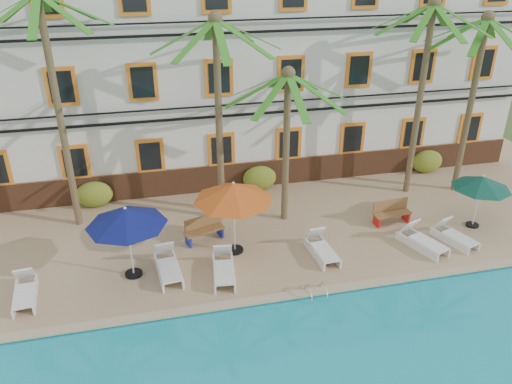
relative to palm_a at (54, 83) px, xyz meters
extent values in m
plane|color=#384C23|center=(7.48, -5.27, -5.81)|extent=(100.00, 100.00, 0.00)
cube|color=tan|center=(7.48, -0.27, -5.68)|extent=(30.00, 12.00, 0.25)
cube|color=tan|center=(7.48, -6.17, -5.53)|extent=(30.00, 0.35, 0.06)
cube|color=silver|center=(7.48, 4.73, -0.56)|extent=(25.00, 6.00, 10.00)
cube|color=brown|center=(7.48, 1.67, -4.96)|extent=(25.00, 0.12, 1.20)
cube|color=orange|center=(-0.02, 1.68, -3.66)|extent=(1.15, 0.10, 1.50)
cube|color=black|center=(-0.02, 1.63, -3.66)|extent=(0.85, 0.04, 1.20)
cube|color=orange|center=(2.98, 1.68, -3.66)|extent=(1.15, 0.10, 1.50)
cube|color=black|center=(2.98, 1.63, -3.66)|extent=(0.85, 0.04, 1.20)
cube|color=orange|center=(5.98, 1.68, -3.66)|extent=(1.15, 0.10, 1.50)
cube|color=black|center=(5.98, 1.63, -3.66)|extent=(0.85, 0.04, 1.20)
cube|color=orange|center=(8.98, 1.68, -3.66)|extent=(1.15, 0.10, 1.50)
cube|color=black|center=(8.98, 1.63, -3.66)|extent=(0.85, 0.04, 1.20)
cube|color=orange|center=(11.98, 1.68, -3.66)|extent=(1.15, 0.10, 1.50)
cube|color=black|center=(11.98, 1.63, -3.66)|extent=(0.85, 0.04, 1.20)
cube|color=orange|center=(14.98, 1.68, -3.66)|extent=(1.15, 0.10, 1.50)
cube|color=black|center=(14.98, 1.63, -3.66)|extent=(0.85, 0.04, 1.20)
cube|color=orange|center=(17.98, 1.68, -3.66)|extent=(1.15, 0.10, 1.50)
cube|color=black|center=(17.98, 1.63, -3.66)|extent=(0.85, 0.04, 1.20)
cube|color=orange|center=(-0.02, 1.68, -0.56)|extent=(1.15, 0.10, 1.50)
cube|color=black|center=(-0.02, 1.63, -0.56)|extent=(0.85, 0.04, 1.20)
cube|color=orange|center=(2.98, 1.68, -0.56)|extent=(1.15, 0.10, 1.50)
cube|color=black|center=(2.98, 1.63, -0.56)|extent=(0.85, 0.04, 1.20)
cube|color=orange|center=(5.98, 1.68, -0.56)|extent=(1.15, 0.10, 1.50)
cube|color=black|center=(5.98, 1.63, -0.56)|extent=(0.85, 0.04, 1.20)
cube|color=orange|center=(8.98, 1.68, -0.56)|extent=(1.15, 0.10, 1.50)
cube|color=black|center=(8.98, 1.63, -0.56)|extent=(0.85, 0.04, 1.20)
cube|color=orange|center=(11.98, 1.68, -0.56)|extent=(1.15, 0.10, 1.50)
cube|color=black|center=(11.98, 1.63, -0.56)|extent=(0.85, 0.04, 1.20)
cube|color=orange|center=(14.98, 1.68, -0.56)|extent=(1.15, 0.10, 1.50)
cube|color=black|center=(14.98, 1.63, -0.56)|extent=(0.85, 0.04, 1.20)
cube|color=orange|center=(17.98, 1.68, -0.56)|extent=(1.15, 0.10, 1.50)
cube|color=black|center=(17.98, 1.63, -0.56)|extent=(0.85, 0.04, 1.20)
cube|color=black|center=(7.48, 1.53, -2.11)|extent=(25.00, 0.08, 0.10)
cube|color=black|center=(7.48, 1.53, -1.66)|extent=(25.00, 0.08, 0.06)
cube|color=black|center=(7.48, 1.53, 1.19)|extent=(25.00, 0.08, 0.10)
cube|color=black|center=(7.48, 1.53, 1.64)|extent=(25.00, 0.08, 0.06)
cylinder|color=brown|center=(0.00, 0.00, -1.33)|extent=(0.26, 0.26, 8.46)
cube|color=#29741B|center=(0.00, 1.13, 2.36)|extent=(0.28, 2.26, 1.12)
cube|color=#29741B|center=(-0.80, 0.80, 2.36)|extent=(1.80, 1.80, 1.12)
cube|color=#29741B|center=(-1.13, 0.00, 2.36)|extent=(2.26, 0.28, 1.12)
cube|color=#29741B|center=(-0.80, -0.80, 2.36)|extent=(1.80, 1.80, 1.12)
cube|color=#29741B|center=(0.00, -1.13, 2.36)|extent=(0.28, 2.26, 1.12)
cube|color=#29741B|center=(0.80, -0.80, 2.36)|extent=(1.80, 1.80, 1.12)
cube|color=#29741B|center=(1.13, 0.00, 2.36)|extent=(2.26, 0.28, 1.12)
cube|color=#29741B|center=(0.80, 0.80, 2.36)|extent=(1.80, 1.80, 1.12)
cylinder|color=brown|center=(5.55, -0.75, -1.76)|extent=(0.26, 0.26, 7.61)
sphere|color=brown|center=(5.55, -0.75, 2.05)|extent=(0.50, 0.50, 0.50)
cube|color=#29741B|center=(5.55, 0.37, 1.50)|extent=(0.28, 2.26, 1.12)
cube|color=#29741B|center=(4.76, 0.05, 1.50)|extent=(1.80, 1.80, 1.12)
cube|color=#29741B|center=(4.43, -0.75, 1.50)|extent=(2.26, 0.28, 1.12)
cube|color=#29741B|center=(4.76, -1.55, 1.50)|extent=(1.80, 1.80, 1.12)
cube|color=#29741B|center=(5.55, -1.88, 1.50)|extent=(0.28, 2.26, 1.12)
cube|color=#29741B|center=(6.35, -1.55, 1.50)|extent=(1.80, 1.80, 1.12)
cube|color=#29741B|center=(6.68, -0.75, 1.50)|extent=(2.26, 0.28, 1.12)
cube|color=#29741B|center=(6.35, 0.05, 1.50)|extent=(1.80, 1.80, 1.12)
cylinder|color=brown|center=(7.94, -1.40, -2.66)|extent=(0.26, 0.26, 5.81)
sphere|color=brown|center=(7.94, -1.40, 0.25)|extent=(0.50, 0.50, 0.50)
cube|color=#29741B|center=(7.94, -0.28, -0.30)|extent=(0.28, 2.26, 1.12)
cube|color=#29741B|center=(7.15, -0.61, -0.30)|extent=(1.80, 1.80, 1.12)
cube|color=#29741B|center=(6.82, -1.40, -0.30)|extent=(2.26, 0.28, 1.12)
cube|color=#29741B|center=(7.15, -2.20, -0.30)|extent=(1.80, 1.80, 1.12)
cube|color=#29741B|center=(7.94, -2.53, -0.30)|extent=(0.28, 2.26, 1.12)
cube|color=#29741B|center=(8.74, -2.20, -0.30)|extent=(1.80, 1.80, 1.12)
cube|color=#29741B|center=(9.07, -1.40, -0.30)|extent=(2.26, 0.28, 1.12)
cube|color=#29741B|center=(8.74, -0.61, -0.30)|extent=(1.80, 1.80, 1.12)
cylinder|color=brown|center=(13.87, -0.29, -1.63)|extent=(0.26, 0.26, 7.85)
sphere|color=brown|center=(13.87, -0.29, 2.29)|extent=(0.50, 0.50, 0.50)
cube|color=#29741B|center=(13.87, 0.83, 1.75)|extent=(0.28, 2.26, 1.12)
cube|color=#29741B|center=(13.08, 0.50, 1.75)|extent=(1.80, 1.80, 1.12)
cube|color=#29741B|center=(12.75, -0.29, 1.75)|extent=(2.26, 0.28, 1.12)
cube|color=#29741B|center=(13.08, -1.09, 1.75)|extent=(1.80, 1.80, 1.12)
cube|color=#29741B|center=(13.87, -1.42, 1.75)|extent=(0.28, 2.26, 1.12)
cube|color=#29741B|center=(14.67, -1.09, 1.75)|extent=(1.80, 1.80, 1.12)
cube|color=#29741B|center=(15.00, -0.29, 1.75)|extent=(2.26, 0.28, 1.12)
cube|color=#29741B|center=(14.67, 0.50, 1.75)|extent=(1.80, 1.80, 1.12)
cylinder|color=brown|center=(16.05, -0.60, -1.90)|extent=(0.26, 0.26, 7.31)
sphere|color=brown|center=(16.05, -0.60, 1.75)|extent=(0.50, 0.50, 0.50)
cube|color=#29741B|center=(16.05, 0.53, 1.21)|extent=(0.28, 2.26, 1.12)
cube|color=#29741B|center=(15.25, 0.20, 1.21)|extent=(1.80, 1.80, 1.12)
cube|color=#29741B|center=(14.93, -0.60, 1.21)|extent=(2.26, 0.28, 1.12)
cube|color=#29741B|center=(15.25, -1.39, 1.21)|extent=(1.80, 1.80, 1.12)
cube|color=#29741B|center=(16.05, -1.72, 1.21)|extent=(0.28, 2.26, 1.12)
cube|color=#29741B|center=(17.18, -0.60, 1.21)|extent=(2.26, 0.28, 1.12)
cube|color=#29741B|center=(16.85, 0.20, 1.21)|extent=(1.80, 1.80, 1.12)
ellipsoid|color=#22621C|center=(0.56, 1.33, -5.01)|extent=(1.50, 0.90, 1.10)
ellipsoid|color=#22621C|center=(7.58, 1.33, -5.01)|extent=(1.50, 0.90, 1.10)
ellipsoid|color=#22621C|center=(15.76, 1.33, -5.01)|extent=(1.50, 0.90, 1.10)
cylinder|color=black|center=(2.04, -3.92, -5.52)|extent=(0.58, 0.58, 0.08)
cylinder|color=silver|center=(2.04, -3.92, -4.32)|extent=(0.06, 0.06, 2.47)
cone|color=#0C1257|center=(2.04, -3.92, -3.35)|extent=(2.57, 2.57, 0.57)
sphere|color=silver|center=(2.04, -3.92, -3.04)|extent=(0.10, 0.10, 0.10)
cylinder|color=black|center=(5.58, -3.28, -5.52)|extent=(0.62, 0.62, 0.09)
cylinder|color=silver|center=(5.58, -3.28, -4.24)|extent=(0.06, 0.06, 2.64)
cone|color=#BB4D16|center=(5.58, -3.28, -3.19)|extent=(2.75, 2.75, 0.61)
sphere|color=silver|center=(5.58, -3.28, -2.86)|extent=(0.10, 0.10, 0.10)
cylinder|color=black|center=(14.92, -3.63, -5.52)|extent=(0.49, 0.49, 0.07)
cylinder|color=silver|center=(14.92, -3.63, -4.51)|extent=(0.06, 0.06, 2.10)
cone|color=#0E4235|center=(14.92, -3.63, -3.68)|extent=(2.18, 2.18, 0.48)
sphere|color=silver|center=(14.92, -3.63, -3.42)|extent=(0.10, 0.10, 0.10)
cube|color=silver|center=(-1.20, -4.70, -5.25)|extent=(0.69, 1.29, 0.06)
cube|color=silver|center=(-1.28, -3.84, -5.03)|extent=(0.62, 0.51, 0.62)
cube|color=silver|center=(-1.51, -4.49, -5.42)|extent=(0.23, 1.77, 0.29)
cube|color=silver|center=(-0.94, -4.43, -5.42)|extent=(0.23, 1.77, 0.29)
cube|color=silver|center=(3.20, -4.40, -5.22)|extent=(0.77, 1.43, 0.06)
cube|color=silver|center=(3.10, -3.45, -4.98)|extent=(0.68, 0.57, 0.69)
cube|color=silver|center=(2.86, -4.17, -5.40)|extent=(0.26, 1.96, 0.32)
cube|color=silver|center=(3.49, -4.11, -5.40)|extent=(0.26, 1.96, 0.32)
cube|color=silver|center=(4.91, -4.92, -5.23)|extent=(0.78, 1.41, 0.06)
cube|color=silver|center=(5.03, -3.99, -4.99)|extent=(0.68, 0.57, 0.67)
cube|color=silver|center=(4.64, -4.62, -5.40)|extent=(0.29, 1.91, 0.31)
cube|color=silver|center=(5.25, -4.70, -5.40)|extent=(0.29, 1.91, 0.31)
cube|color=silver|center=(8.52, -4.50, -5.24)|extent=(0.69, 1.34, 0.06)
cube|color=silver|center=(8.46, -3.61, -5.01)|extent=(0.63, 0.52, 0.65)
cube|color=silver|center=(8.20, -4.28, -5.41)|extent=(0.19, 1.85, 0.30)
cube|color=silver|center=(8.80, -4.23, -5.41)|extent=(0.19, 1.85, 0.30)
cube|color=silver|center=(12.29, -4.82, -5.23)|extent=(1.05, 1.47, 0.06)
cube|color=silver|center=(11.97, -3.96, -5.00)|extent=(0.75, 0.68, 0.67)
cube|color=silver|center=(11.92, -4.69, -5.41)|extent=(0.72, 1.80, 0.31)
cube|color=silver|center=(12.49, -4.48, -5.41)|extent=(0.72, 1.80, 0.31)
cube|color=silver|center=(13.62, -4.74, -5.26)|extent=(0.93, 1.34, 0.06)
cube|color=silver|center=(13.35, -3.93, -5.04)|extent=(0.68, 0.61, 0.61)
cube|color=silver|center=(13.27, -4.60, -5.42)|extent=(0.61, 1.68, 0.28)
cube|color=silver|center=(13.81, -4.42, -5.42)|extent=(0.61, 1.68, 0.28)
cube|color=olive|center=(4.63, -2.34, -5.13)|extent=(1.57, 0.89, 0.06)
cube|color=olive|center=(4.56, -2.14, -4.86)|extent=(1.44, 0.52, 0.45)
cube|color=navy|center=(4.01, -2.55, -5.36)|extent=(0.22, 0.45, 0.40)
cube|color=navy|center=(5.24, -2.14, -5.36)|extent=(0.22, 0.45, 0.40)
cube|color=olive|center=(11.93, -2.73, -5.13)|extent=(1.53, 0.58, 0.06)
cube|color=olive|center=(11.91, -2.51, -4.86)|extent=(1.50, 0.19, 0.45)
cube|color=red|center=(11.28, -2.79, -5.36)|extent=(0.12, 0.46, 0.40)
cube|color=red|center=(12.57, -2.67, -5.36)|extent=(0.12, 0.46, 0.40)
torus|color=silver|center=(7.35, -6.27, -5.56)|extent=(0.04, 0.74, 0.74)
torus|color=silver|center=(7.85, -6.27, -5.56)|extent=(0.04, 0.74, 0.74)
camera|label=1|loc=(2.95, -18.02, 4.39)|focal=35.00mm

